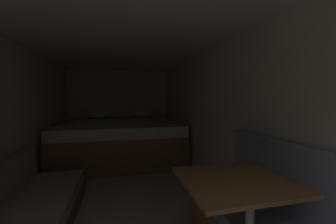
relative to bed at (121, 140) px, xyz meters
name	(u,v)px	position (x,y,z in m)	size (l,w,h in m)	color
ground_plane	(122,196)	(0.00, -1.71, -0.40)	(7.46, 7.46, 0.00)	#B2A893
wall_back	(120,109)	(0.00, 1.05, 0.60)	(2.60, 0.05, 2.00)	beige
wall_left	(6,124)	(-1.28, -1.71, 0.60)	(0.05, 5.46, 2.00)	beige
wall_right	(212,119)	(1.28, -1.71, 0.60)	(0.05, 5.46, 2.00)	beige
ceiling_slab	(120,39)	(0.00, -1.71, 1.63)	(2.60, 5.46, 0.05)	white
bed	(121,140)	(0.00, 0.00, 0.00)	(2.38, 1.98, 0.99)	olive
dinette_table	(235,195)	(0.72, -3.21, 0.26)	(0.70, 0.62, 0.77)	olive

